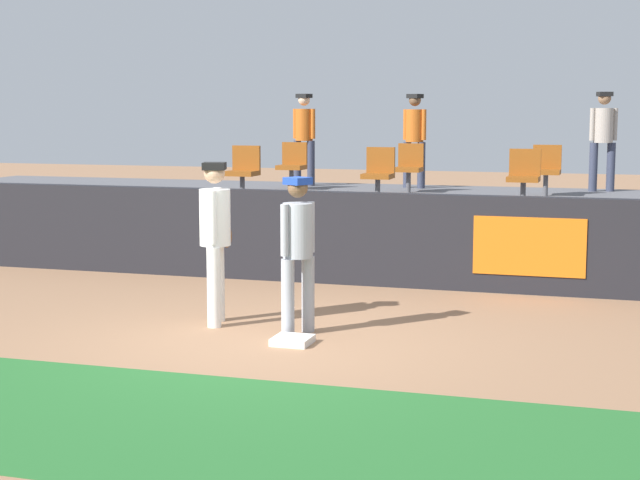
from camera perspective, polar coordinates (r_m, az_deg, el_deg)
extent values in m
plane|color=#936B4C|center=(10.79, -2.88, -5.88)|extent=(60.00, 60.00, 0.00)
cube|color=#26662B|center=(8.26, -9.77, -10.17)|extent=(18.00, 2.80, 0.01)
cube|color=white|center=(10.69, -1.59, -5.79)|extent=(0.40, 0.40, 0.08)
cylinder|color=white|center=(11.81, -5.89, -2.43)|extent=(0.16, 0.16, 0.93)
cylinder|color=white|center=(11.48, -6.12, -2.73)|extent=(0.16, 0.16, 0.93)
cylinder|color=white|center=(11.53, -6.06, 1.31)|extent=(0.44, 0.44, 0.66)
sphere|color=tan|center=(11.49, -6.09, 3.85)|extent=(0.24, 0.24, 0.24)
cube|color=black|center=(11.48, -6.10, 4.25)|extent=(0.31, 0.31, 0.09)
cylinder|color=white|center=(11.74, -5.91, 1.53)|extent=(0.10, 0.10, 0.61)
cylinder|color=white|center=(11.31, -6.21, 1.29)|extent=(0.10, 0.10, 0.61)
ellipsoid|color=brown|center=(11.76, -5.39, 0.23)|extent=(0.17, 0.22, 0.28)
cylinder|color=#9EA3AD|center=(11.19, -0.69, -3.12)|extent=(0.15, 0.15, 0.86)
cylinder|color=#9EA3AD|center=(10.98, -1.86, -3.34)|extent=(0.15, 0.15, 0.86)
cylinder|color=#9EA3AD|center=(10.97, -1.28, 0.55)|extent=(0.45, 0.45, 0.61)
sphere|color=brown|center=(10.92, -1.29, 3.03)|extent=(0.23, 0.23, 0.23)
cube|color=#193899|center=(10.92, -1.29, 3.42)|extent=(0.32, 0.32, 0.08)
cylinder|color=#9EA3AD|center=(11.11, -0.53, 0.74)|extent=(0.09, 0.09, 0.57)
cylinder|color=#9EA3AD|center=(10.83, -2.05, 0.56)|extent=(0.09, 0.09, 0.57)
cube|color=black|center=(14.17, 2.27, 0.08)|extent=(18.00, 0.24, 1.33)
cube|color=orange|center=(13.64, 11.93, -0.37)|extent=(1.50, 0.02, 0.80)
cube|color=#59595E|center=(16.67, 4.54, 0.74)|extent=(18.00, 4.80, 1.07)
cylinder|color=#4C4C51|center=(17.74, -1.66, 3.56)|extent=(0.08, 0.08, 0.40)
cube|color=#8C4714|center=(17.73, -1.66, 4.20)|extent=(0.46, 0.44, 0.08)
cube|color=#8C4714|center=(17.90, -1.46, 5.00)|extent=(0.46, 0.06, 0.40)
cylinder|color=#4C4C51|center=(17.18, 5.10, 3.40)|extent=(0.08, 0.08, 0.40)
cube|color=#8C4714|center=(17.16, 5.11, 4.07)|extent=(0.44, 0.44, 0.08)
cube|color=#8C4714|center=(17.34, 5.25, 4.89)|extent=(0.44, 0.06, 0.40)
cylinder|color=#4C4C51|center=(15.07, 11.59, 2.70)|extent=(0.08, 0.08, 0.40)
cube|color=#8C4714|center=(15.06, 11.61, 3.46)|extent=(0.47, 0.44, 0.08)
cube|color=#8C4714|center=(15.23, 11.71, 4.41)|extent=(0.47, 0.06, 0.40)
cylinder|color=#4C4C51|center=(16.85, 12.84, 3.16)|extent=(0.08, 0.08, 0.40)
cube|color=#8C4714|center=(16.83, 12.86, 3.84)|extent=(0.47, 0.44, 0.08)
cube|color=#8C4714|center=(17.01, 12.93, 4.68)|extent=(0.47, 0.06, 0.40)
cylinder|color=#4C4C51|center=(16.14, -4.48, 3.14)|extent=(0.08, 0.08, 0.40)
cube|color=#8C4714|center=(16.12, -4.49, 3.85)|extent=(0.47, 0.44, 0.08)
cube|color=#8C4714|center=(16.28, -4.25, 4.73)|extent=(0.47, 0.06, 0.40)
cylinder|color=#4C4C51|center=(15.45, 3.33, 2.96)|extent=(0.08, 0.08, 0.40)
cube|color=#8C4714|center=(15.43, 3.34, 3.70)|extent=(0.45, 0.44, 0.08)
cube|color=#8C4714|center=(15.60, 3.51, 4.62)|extent=(0.45, 0.06, 0.40)
cylinder|color=#33384C|center=(18.08, 16.37, 4.04)|extent=(0.14, 0.14, 0.85)
cylinder|color=#33384C|center=(17.99, 15.43, 4.06)|extent=(0.14, 0.14, 0.85)
cylinder|color=#A5998C|center=(18.01, 15.99, 6.35)|extent=(0.42, 0.42, 0.60)
sphere|color=#8C6647|center=(18.01, 16.04, 7.84)|extent=(0.22, 0.22, 0.22)
cube|color=black|center=(18.01, 16.05, 8.07)|extent=(0.29, 0.29, 0.08)
cylinder|color=#A5998C|center=(18.07, 16.60, 6.39)|extent=(0.09, 0.09, 0.56)
cylinder|color=#A5998C|center=(17.95, 15.38, 6.43)|extent=(0.09, 0.09, 0.56)
cylinder|color=#33384C|center=(18.12, 5.84, 4.30)|extent=(0.14, 0.14, 0.84)
cylinder|color=#33384C|center=(18.28, 5.03, 4.33)|extent=(0.14, 0.14, 0.84)
cylinder|color=#BF5919|center=(18.17, 5.46, 6.56)|extent=(0.42, 0.42, 0.59)
sphere|color=brown|center=(18.17, 5.48, 8.01)|extent=(0.22, 0.22, 0.22)
cube|color=black|center=(18.17, 5.48, 8.24)|extent=(0.30, 0.30, 0.08)
cylinder|color=#BF5919|center=(18.07, 5.99, 6.61)|extent=(0.09, 0.09, 0.55)
cylinder|color=#BF5919|center=(18.28, 4.94, 6.63)|extent=(0.09, 0.09, 0.55)
cylinder|color=#33384C|center=(18.62, -0.52, 4.43)|extent=(0.14, 0.14, 0.84)
cylinder|color=#33384C|center=(18.78, -1.31, 4.46)|extent=(0.14, 0.14, 0.84)
cylinder|color=#BF5919|center=(18.68, -0.92, 6.64)|extent=(0.40, 0.40, 0.59)
sphere|color=beige|center=(18.67, -0.92, 8.06)|extent=(0.22, 0.22, 0.22)
cube|color=black|center=(18.67, -0.92, 8.28)|extent=(0.28, 0.28, 0.08)
cylinder|color=#BF5919|center=(18.57, -0.41, 6.70)|extent=(0.09, 0.09, 0.55)
cylinder|color=#BF5919|center=(18.78, -1.43, 6.70)|extent=(0.09, 0.09, 0.55)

